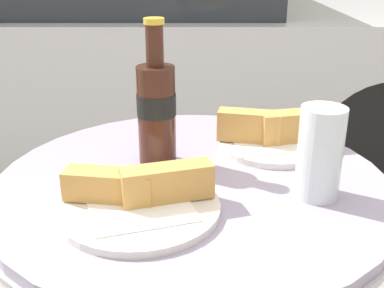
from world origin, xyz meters
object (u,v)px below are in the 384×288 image
Objects in this scene: cola_bottle_left at (156,109)px; lunch_plate_far at (273,134)px; lunch_plate_near at (140,198)px; bistro_table at (192,279)px; parked_car at (130,44)px; drinking_glass at (320,157)px.

lunch_plate_far is at bearing 17.19° from cola_bottle_left.
lunch_plate_far is (0.24, 0.25, 0.01)m from lunch_plate_near.
lunch_plate_far is (0.16, 0.14, 0.24)m from bistro_table.
cola_bottle_left is 1.07× the size of lunch_plate_near.
parked_car reaches higher than lunch_plate_far.
cola_bottle_left is 0.25m from lunch_plate_far.
parked_car is (-0.29, 2.24, -0.19)m from lunch_plate_near.
cola_bottle_left is at bearing -81.73° from parked_car.
drinking_glass reaches higher than bistro_table.
bistro_table is at bearing 53.15° from lunch_plate_near.
bistro_table is 3.35× the size of lunch_plate_far.
cola_bottle_left is 0.30m from drinking_glass.
lunch_plate_far is at bearing 41.14° from bistro_table.
lunch_plate_near is at bearing -82.76° from parked_car.
bistro_table is 5.22× the size of drinking_glass.
drinking_glass is at bearing -26.77° from cola_bottle_left.
lunch_plate_far reaches higher than lunch_plate_near.
drinking_glass is (0.26, -0.13, -0.04)m from cola_bottle_left.
drinking_glass is (0.20, -0.06, 0.28)m from bistro_table.
parked_car is at bearing 98.27° from cola_bottle_left.
drinking_glass is at bearing -75.66° from parked_car.
bistro_table is at bearing -80.34° from parked_car.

